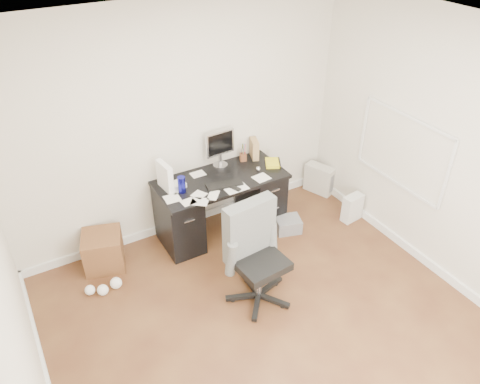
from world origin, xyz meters
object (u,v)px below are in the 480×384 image
object	(u,v)px
lcd_monitor	(220,149)
keyboard	(225,185)
desk	(221,203)
office_chair	(260,258)
pc_tower	(319,179)
wicker_basket	(103,250)

from	to	relation	value
lcd_monitor	keyboard	distance (m)	0.49
desk	lcd_monitor	bearing A→B (deg)	63.08
lcd_monitor	office_chair	bearing A→B (deg)	-107.08
desk	office_chair	xyz separation A→B (m)	(-0.20, -1.18, 0.15)
office_chair	pc_tower	xyz separation A→B (m)	(1.77, 1.29, -0.35)
keyboard	pc_tower	xyz separation A→B (m)	(1.60, 0.26, -0.57)
desk	office_chair	size ratio (longest dim) A/B	1.37
desk	wicker_basket	world-z (taller)	desk
desk	keyboard	bearing A→B (deg)	-102.39
desk	keyboard	world-z (taller)	keyboard
lcd_monitor	wicker_basket	xyz separation A→B (m)	(-1.55, -0.16, -0.78)
keyboard	wicker_basket	world-z (taller)	keyboard
office_chair	keyboard	bearing A→B (deg)	75.60
keyboard	pc_tower	size ratio (longest dim) A/B	1.04
pc_tower	wicker_basket	world-z (taller)	wicker_basket
desk	wicker_basket	xyz separation A→B (m)	(-1.42, 0.09, -0.19)
desk	office_chair	world-z (taller)	office_chair
keyboard	wicker_basket	xyz separation A→B (m)	(-1.39, 0.25, -0.56)
desk	pc_tower	xyz separation A→B (m)	(1.56, 0.10, -0.20)
keyboard	wicker_basket	size ratio (longest dim) A/B	0.99
office_chair	pc_tower	world-z (taller)	office_chair
lcd_monitor	pc_tower	bearing A→B (deg)	-10.06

